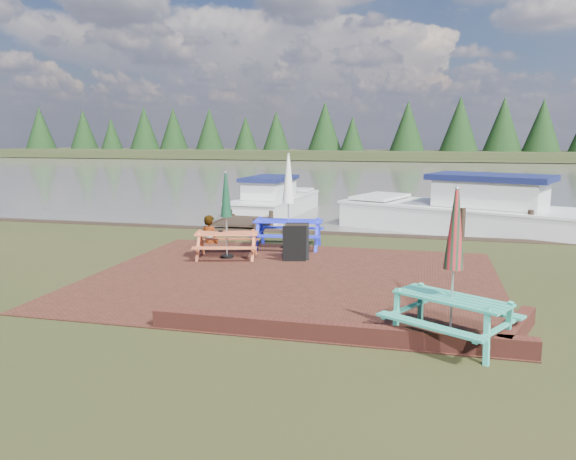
# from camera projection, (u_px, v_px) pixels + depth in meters

# --- Properties ---
(ground) EXTENTS (120.00, 120.00, 0.00)m
(ground) POSITION_uv_depth(u_px,v_px,m) (281.00, 291.00, 11.57)
(ground) COLOR black
(ground) RESTS_ON ground
(paving) EXTENTS (9.00, 7.50, 0.02)m
(paving) POSITION_uv_depth(u_px,v_px,m) (292.00, 278.00, 12.53)
(paving) COLOR #3C1C13
(paving) RESTS_ON ground
(brick_wall) EXTENTS (6.21, 1.79, 0.30)m
(brick_wall) POSITION_uv_depth(u_px,v_px,m) (375.00, 332.00, 8.73)
(brick_wall) COLOR #4C1E16
(brick_wall) RESTS_ON ground
(water) EXTENTS (120.00, 60.00, 0.02)m
(water) POSITION_uv_depth(u_px,v_px,m) (391.00, 173.00, 47.00)
(water) COLOR #45413B
(water) RESTS_ON ground
(far_treeline) EXTENTS (120.00, 10.00, 8.10)m
(far_treeline) POSITION_uv_depth(u_px,v_px,m) (405.00, 134.00, 74.22)
(far_treeline) COLOR black
(far_treeline) RESTS_ON ground
(picnic_table_teal) EXTENTS (2.26, 2.19, 2.39)m
(picnic_table_teal) POSITION_uv_depth(u_px,v_px,m) (452.00, 290.00, 8.56)
(picnic_table_teal) COLOR teal
(picnic_table_teal) RESTS_ON ground
(picnic_table_red) EXTENTS (1.91, 1.78, 2.24)m
(picnic_table_red) POSITION_uv_depth(u_px,v_px,m) (227.00, 229.00, 14.47)
(picnic_table_red) COLOR #BC5730
(picnic_table_red) RESTS_ON ground
(picnic_table_blue) EXTENTS (2.09, 1.90, 2.65)m
(picnic_table_blue) POSITION_uv_depth(u_px,v_px,m) (288.00, 216.00, 15.74)
(picnic_table_blue) COLOR #1B24CC
(picnic_table_blue) RESTS_ON ground
(chalkboard) EXTENTS (0.63, 0.69, 0.96)m
(chalkboard) POSITION_uv_depth(u_px,v_px,m) (296.00, 242.00, 14.16)
(chalkboard) COLOR black
(chalkboard) RESTS_ON ground
(jetty) EXTENTS (1.76, 9.08, 1.00)m
(jetty) POSITION_uv_depth(u_px,v_px,m) (267.00, 210.00, 23.17)
(jetty) COLOR black
(jetty) RESTS_ON ground
(boat_jetty) EXTENTS (2.64, 6.43, 1.82)m
(boat_jetty) POSITION_uv_depth(u_px,v_px,m) (274.00, 202.00, 23.95)
(boat_jetty) COLOR beige
(boat_jetty) RESTS_ON ground
(boat_near) EXTENTS (8.79, 5.70, 2.25)m
(boat_near) POSITION_uv_depth(u_px,v_px,m) (466.00, 213.00, 19.57)
(boat_near) COLOR beige
(boat_near) RESTS_ON ground
(person) EXTENTS (0.71, 0.59, 1.67)m
(person) POSITION_uv_depth(u_px,v_px,m) (209.00, 216.00, 16.49)
(person) COLOR gray
(person) RESTS_ON ground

